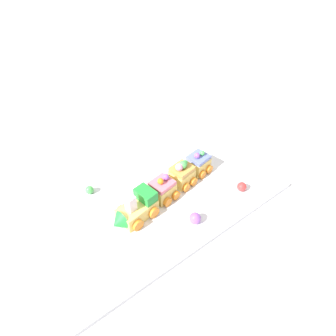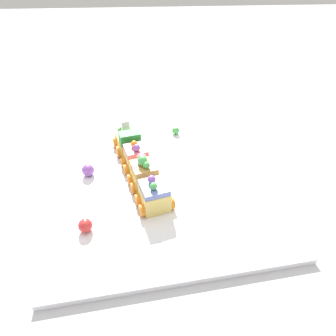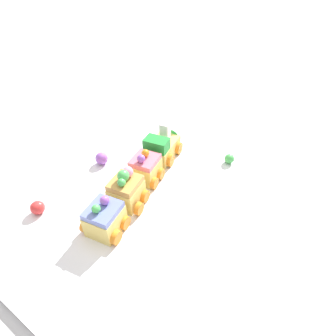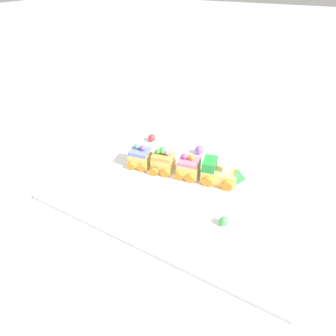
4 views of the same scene
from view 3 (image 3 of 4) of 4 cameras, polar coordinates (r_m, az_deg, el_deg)
ground_plane at (r=0.55m, az=-0.62°, el=-4.98°), size 10.00×10.00×0.00m
display_board at (r=0.55m, az=-0.62°, el=-4.53°), size 0.63×0.44×0.01m
cake_train_locomotive at (r=0.61m, az=-0.96°, el=4.95°), size 0.12×0.08×0.08m
cake_car_strawberry at (r=0.54m, az=-5.18°, el=-0.33°), size 0.07×0.08×0.07m
cake_car_caramel at (r=0.50m, az=-9.06°, el=-4.86°), size 0.07×0.08×0.08m
cake_car_blueberry at (r=0.46m, az=-13.56°, el=-10.76°), size 0.07×0.08×0.07m
gumball_red at (r=0.54m, az=-26.52°, el=-7.72°), size 0.03×0.03×0.03m
gumball_green at (r=0.61m, az=13.21°, el=1.98°), size 0.02×0.02×0.02m
gumball_purple at (r=0.61m, az=-14.24°, el=2.04°), size 0.03×0.03×0.03m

